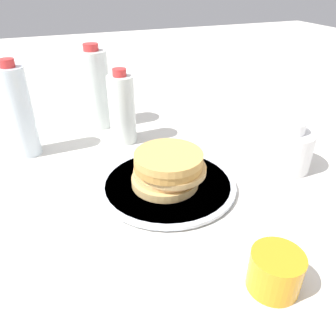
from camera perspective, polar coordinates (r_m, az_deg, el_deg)
The scene contains 8 objects.
ground_plane at distance 0.68m, azimuth 0.53°, elevation -4.17°, with size 4.00×4.00×0.00m, color silver.
plate at distance 0.69m, azimuth 0.00°, elevation -2.83°, with size 0.29×0.29×0.01m.
pancake_stack at distance 0.67m, azimuth 0.03°, elevation -0.06°, with size 0.15×0.15×0.07m.
juice_glass at distance 0.51m, azimuth 18.17°, elevation -16.72°, with size 0.08×0.08×0.06m.
cream_jug at distance 0.79m, azimuth 20.02°, elevation 3.23°, with size 0.12×0.12×0.11m.
water_bottle_near at distance 0.85m, azimuth -7.99°, elevation 10.11°, with size 0.07×0.07×0.19m.
water_bottle_mid at distance 0.96m, azimuth -12.50°, elevation 13.25°, with size 0.08×0.08×0.23m.
water_bottle_far at distance 0.85m, azimuth -24.48°, elevation 8.81°, with size 0.06×0.06×0.23m.
Camera 1 is at (-0.51, 0.21, 0.40)m, focal length 35.00 mm.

